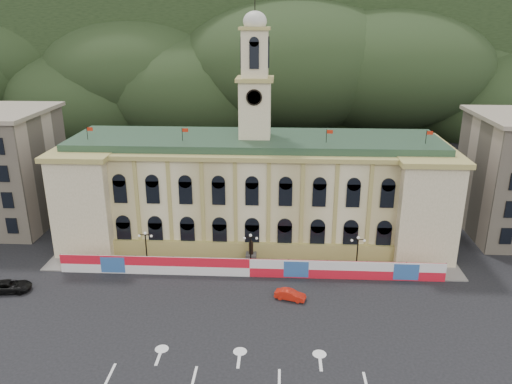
# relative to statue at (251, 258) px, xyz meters

# --- Properties ---
(ground) EXTENTS (260.00, 260.00, 0.00)m
(ground) POSITION_rel_statue_xyz_m (0.00, -18.00, -1.19)
(ground) COLOR black
(ground) RESTS_ON ground
(lane_markings) EXTENTS (26.00, 10.00, 0.02)m
(lane_markings) POSITION_rel_statue_xyz_m (0.00, -23.00, -1.18)
(lane_markings) COLOR white
(lane_markings) RESTS_ON ground
(hill_ridge) EXTENTS (230.00, 80.00, 64.00)m
(hill_ridge) POSITION_rel_statue_xyz_m (0.03, 103.99, 18.30)
(hill_ridge) COLOR black
(hill_ridge) RESTS_ON ground
(city_hall) EXTENTS (56.20, 17.60, 37.10)m
(city_hall) POSITION_rel_statue_xyz_m (0.00, 9.63, 6.66)
(city_hall) COLOR beige
(city_hall) RESTS_ON ground
(hoarding_fence) EXTENTS (50.00, 0.44, 2.50)m
(hoarding_fence) POSITION_rel_statue_xyz_m (0.06, -2.93, 0.06)
(hoarding_fence) COLOR red
(hoarding_fence) RESTS_ON ground
(pavement) EXTENTS (56.00, 5.50, 0.16)m
(pavement) POSITION_rel_statue_xyz_m (0.00, -0.25, -1.11)
(pavement) COLOR slate
(pavement) RESTS_ON ground
(statue) EXTENTS (1.40, 1.40, 3.72)m
(statue) POSITION_rel_statue_xyz_m (0.00, 0.00, 0.00)
(statue) COLOR #595651
(statue) RESTS_ON ground
(lamp_left) EXTENTS (1.96, 0.44, 5.15)m
(lamp_left) POSITION_rel_statue_xyz_m (-14.00, -1.00, 1.89)
(lamp_left) COLOR black
(lamp_left) RESTS_ON ground
(lamp_center) EXTENTS (1.96, 0.44, 5.15)m
(lamp_center) POSITION_rel_statue_xyz_m (0.00, -1.00, 1.89)
(lamp_center) COLOR black
(lamp_center) RESTS_ON ground
(lamp_right) EXTENTS (1.96, 0.44, 5.15)m
(lamp_right) POSITION_rel_statue_xyz_m (14.00, -1.00, 1.89)
(lamp_right) COLOR black
(lamp_right) RESTS_ON ground
(red_sedan) EXTENTS (3.21, 4.37, 1.22)m
(red_sedan) POSITION_rel_statue_xyz_m (5.18, -8.34, -0.58)
(red_sedan) COLOR red
(red_sedan) RESTS_ON ground
(black_suv) EXTENTS (3.99, 5.92, 1.44)m
(black_suv) POSITION_rel_statue_xyz_m (-29.27, -8.31, -0.47)
(black_suv) COLOR black
(black_suv) RESTS_ON ground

